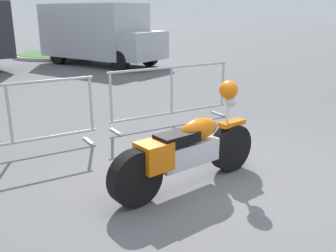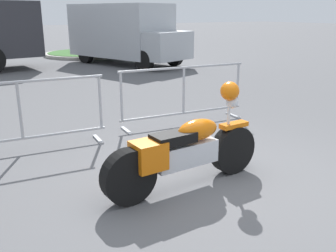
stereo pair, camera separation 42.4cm
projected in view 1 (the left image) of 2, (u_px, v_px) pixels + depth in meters
name	position (u px, v px, depth m)	size (l,w,h in m)	color
ground_plane	(225.00, 178.00, 4.71)	(120.00, 120.00, 0.00)	#5B5B5E
motorcycle	(188.00, 150.00, 4.39)	(2.13, 0.34, 1.20)	black
crowd_barrier_near	(10.00, 119.00, 5.28)	(2.51, 0.63, 1.07)	#9EA0A5
crowd_barrier_far	(172.00, 94.00, 6.90)	(2.51, 0.63, 1.07)	#9EA0A5
delivery_van	(98.00, 33.00, 14.53)	(3.47, 5.36, 2.31)	#B2B7BC
pedestrian	(67.00, 31.00, 21.83)	(0.40, 0.40, 1.69)	#262838
planter_island	(66.00, 48.00, 17.93)	(4.07, 4.07, 1.17)	#ADA89E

